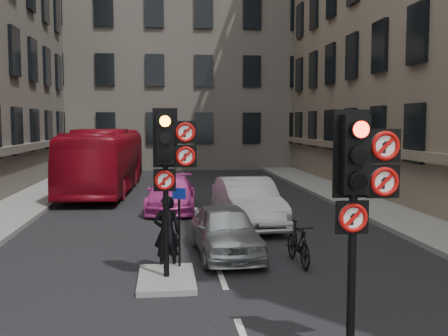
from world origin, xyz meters
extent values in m
cube|color=gray|center=(7.20, 12.00, 0.08)|extent=(3.00, 50.00, 0.16)
cube|color=gray|center=(-1.20, 5.00, 0.06)|extent=(1.20, 2.00, 0.12)
cube|color=#686057|center=(0.00, 38.00, 10.00)|extent=(30.00, 14.00, 20.00)
cylinder|color=black|center=(1.40, 1.00, 1.20)|extent=(0.12, 0.12, 2.40)
cube|color=black|center=(1.40, 1.00, 2.95)|extent=(0.36, 0.28, 1.10)
cube|color=black|center=(1.40, 1.13, 2.95)|extent=(0.52, 0.03, 1.25)
cylinder|color=#FF1407|center=(1.40, 0.76, 3.30)|extent=(0.22, 0.01, 0.22)
cylinder|color=black|center=(1.40, 0.76, 2.95)|extent=(0.22, 0.01, 0.22)
cylinder|color=black|center=(1.40, 0.76, 2.60)|extent=(0.22, 0.01, 0.22)
cube|color=black|center=(1.82, 0.98, 3.07)|extent=(0.47, 0.05, 0.47)
cylinder|color=white|center=(1.82, 0.94, 3.07)|extent=(0.41, 0.02, 0.41)
torus|color=#BF0C0A|center=(1.82, 0.93, 3.07)|extent=(0.41, 0.06, 0.41)
cube|color=#BF0C0A|center=(1.82, 0.92, 3.07)|extent=(0.25, 0.01, 0.25)
cube|color=black|center=(1.82, 0.98, 2.57)|extent=(0.47, 0.05, 0.47)
cylinder|color=white|center=(1.82, 0.94, 2.57)|extent=(0.41, 0.02, 0.41)
torus|color=#BF0C0A|center=(1.82, 0.93, 2.57)|extent=(0.41, 0.06, 0.41)
cube|color=#BF0C0A|center=(1.82, 0.92, 2.57)|extent=(0.25, 0.01, 0.25)
cube|color=black|center=(1.38, 0.98, 2.07)|extent=(0.47, 0.05, 0.47)
cylinder|color=white|center=(1.38, 0.94, 2.07)|extent=(0.41, 0.02, 0.41)
torus|color=#BF0C0A|center=(1.38, 0.93, 2.07)|extent=(0.41, 0.06, 0.41)
cube|color=#BF0C0A|center=(1.38, 0.92, 2.07)|extent=(0.25, 0.01, 0.25)
cylinder|color=black|center=(-1.20, 5.00, 1.32)|extent=(0.12, 0.12, 2.40)
cube|color=black|center=(-1.20, 5.00, 3.07)|extent=(0.36, 0.28, 1.10)
cube|color=black|center=(-1.20, 5.13, 3.07)|extent=(0.52, 0.03, 1.25)
cylinder|color=orange|center=(-1.20, 4.75, 3.42)|extent=(0.22, 0.02, 0.22)
cylinder|color=black|center=(-1.20, 4.75, 3.07)|extent=(0.22, 0.02, 0.22)
cylinder|color=black|center=(-1.20, 4.75, 2.72)|extent=(0.22, 0.02, 0.22)
cube|color=black|center=(-0.78, 4.98, 3.19)|extent=(0.47, 0.05, 0.47)
cylinder|color=white|center=(-0.78, 4.94, 3.19)|extent=(0.41, 0.02, 0.41)
torus|color=#BF0C0A|center=(-0.78, 4.92, 3.19)|extent=(0.41, 0.06, 0.41)
cube|color=#BF0C0A|center=(-0.78, 4.92, 3.19)|extent=(0.25, 0.02, 0.25)
cube|color=black|center=(-0.78, 4.98, 2.69)|extent=(0.47, 0.05, 0.47)
cylinder|color=white|center=(-0.78, 4.94, 2.69)|extent=(0.41, 0.02, 0.41)
torus|color=#BF0C0A|center=(-0.78, 4.92, 2.69)|extent=(0.41, 0.06, 0.41)
cube|color=#BF0C0A|center=(-0.78, 4.92, 2.69)|extent=(0.25, 0.02, 0.25)
cube|color=black|center=(-1.22, 4.98, 2.19)|extent=(0.47, 0.05, 0.47)
cylinder|color=white|center=(-1.22, 4.94, 2.19)|extent=(0.41, 0.02, 0.41)
torus|color=#BF0C0A|center=(-1.22, 4.92, 2.19)|extent=(0.41, 0.06, 0.41)
cube|color=#BF0C0A|center=(-1.22, 4.92, 2.19)|extent=(0.25, 0.02, 0.25)
imported|color=#9A9DA1|center=(0.31, 7.07, 0.65)|extent=(1.74, 3.90, 1.30)
imported|color=silver|center=(1.48, 10.85, 0.78)|extent=(1.96, 4.84, 1.56)
imported|color=#D63FA1|center=(-0.96, 14.16, 0.65)|extent=(2.09, 4.56, 1.29)
imported|color=maroon|center=(-4.10, 19.96, 1.54)|extent=(3.12, 11.17, 3.08)
imported|color=black|center=(1.94, 6.00, 0.52)|extent=(0.57, 1.74, 1.04)
imported|color=black|center=(-1.18, 6.00, 0.86)|extent=(0.69, 0.51, 1.72)
cylinder|color=black|center=(-0.90, 5.75, 1.00)|extent=(0.05, 0.05, 1.77)
cube|color=navy|center=(-0.90, 5.71, 1.80)|extent=(0.30, 0.13, 0.25)
camera|label=1|loc=(-1.23, -6.00, 3.39)|focal=42.00mm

